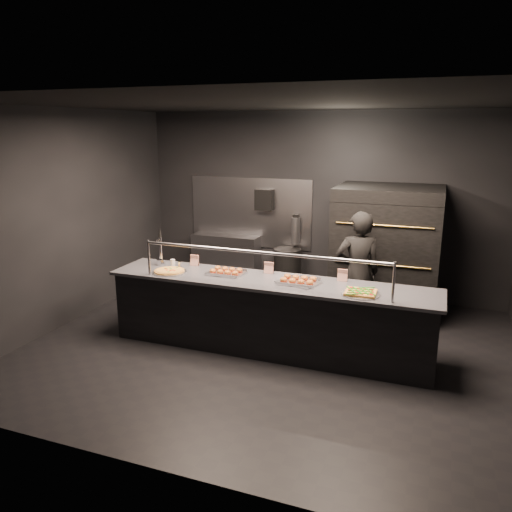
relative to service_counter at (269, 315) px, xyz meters
name	(u,v)px	position (x,y,z in m)	size (l,w,h in m)	color
room	(269,233)	(-0.02, 0.05, 1.03)	(6.04, 6.00, 3.00)	black
service_counter	(269,315)	(0.00, 0.00, 0.00)	(4.10, 0.78, 1.37)	black
pizza_oven	(386,250)	(1.20, 1.90, 0.50)	(1.50, 1.23, 1.91)	black
prep_shelf	(226,260)	(-1.60, 2.32, -0.01)	(1.20, 0.35, 0.90)	#99999E
towel_dispenser	(265,200)	(-0.90, 2.39, 1.09)	(0.30, 0.20, 0.35)	black
fire_extinguisher	(296,230)	(-0.35, 2.40, 0.60)	(0.14, 0.14, 0.51)	#B2B2B7
beer_tap	(161,254)	(-1.60, 0.15, 0.60)	(0.13, 0.19, 0.52)	silver
round_pizza	(169,271)	(-1.32, -0.13, 0.47)	(0.45, 0.45, 0.03)	silver
slider_tray_a	(226,272)	(-0.60, 0.07, 0.48)	(0.50, 0.40, 0.07)	silver
slider_tray_b	(298,281)	(0.37, 0.02, 0.49)	(0.56, 0.48, 0.08)	silver
square_pizza	(361,293)	(1.14, -0.15, 0.47)	(0.43, 0.43, 0.05)	silver
condiment_jar	(175,264)	(-1.37, 0.11, 0.50)	(0.16, 0.06, 0.10)	silver
tent_cards	(266,267)	(-0.13, 0.28, 0.53)	(2.13, 0.04, 0.15)	white
trash_bin	(287,271)	(-0.43, 2.22, -0.08)	(0.46, 0.46, 0.77)	black
worker	(357,272)	(0.92, 1.01, 0.37)	(0.61, 0.40, 1.67)	black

